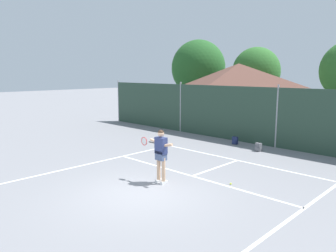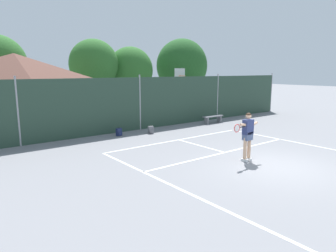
# 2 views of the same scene
# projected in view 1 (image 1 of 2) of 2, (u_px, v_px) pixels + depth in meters

# --- Properties ---
(ground_plane) EXTENTS (120.00, 120.00, 0.00)m
(ground_plane) POSITION_uv_depth(u_px,v_px,m) (141.00, 194.00, 10.16)
(ground_plane) COLOR gray
(court_markings) EXTENTS (8.30, 11.10, 0.01)m
(court_markings) POSITION_uv_depth(u_px,v_px,m) (156.00, 189.00, 10.61)
(court_markings) COLOR white
(court_markings) RESTS_ON ground
(chainlink_fence) EXTENTS (26.09, 0.09, 3.17)m
(chainlink_fence) POSITION_uv_depth(u_px,v_px,m) (277.00, 118.00, 16.26)
(chainlink_fence) COLOR #284233
(chainlink_fence) RESTS_ON ground
(clubhouse_building) EXTENTS (7.27, 5.42, 4.39)m
(clubhouse_building) POSITION_uv_depth(u_px,v_px,m) (238.00, 93.00, 23.38)
(clubhouse_building) COLOR beige
(clubhouse_building) RESTS_ON ground
(treeline_backdrop) EXTENTS (26.96, 4.62, 6.70)m
(treeline_backdrop) POSITION_uv_depth(u_px,v_px,m) (329.00, 71.00, 21.87)
(treeline_backdrop) COLOR brown
(treeline_backdrop) RESTS_ON ground
(tennis_player) EXTENTS (1.44, 0.26, 1.85)m
(tennis_player) POSITION_uv_depth(u_px,v_px,m) (161.00, 151.00, 10.98)
(tennis_player) COLOR silver
(tennis_player) RESTS_ON ground
(tennis_ball) EXTENTS (0.07, 0.07, 0.07)m
(tennis_ball) POSITION_uv_depth(u_px,v_px,m) (231.00, 184.00, 10.99)
(tennis_ball) COLOR #CCE033
(tennis_ball) RESTS_ON ground
(backpack_navy) EXTENTS (0.30, 0.27, 0.46)m
(backpack_navy) POSITION_uv_depth(u_px,v_px,m) (235.00, 141.00, 17.18)
(backpack_navy) COLOR navy
(backpack_navy) RESTS_ON ground
(backpack_grey) EXTENTS (0.31, 0.28, 0.46)m
(backpack_grey) POSITION_uv_depth(u_px,v_px,m) (258.00, 147.00, 15.65)
(backpack_grey) COLOR slate
(backpack_grey) RESTS_ON ground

